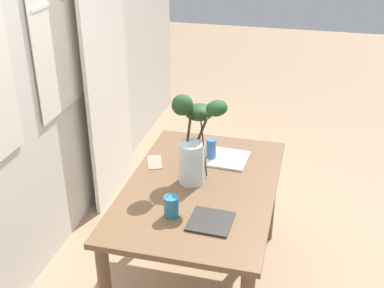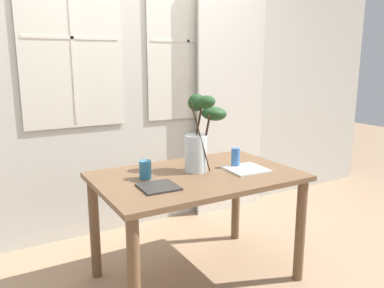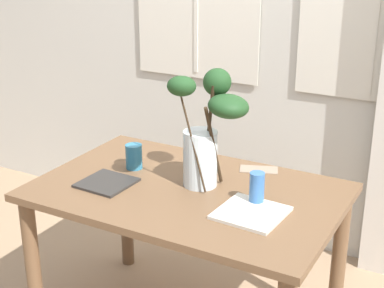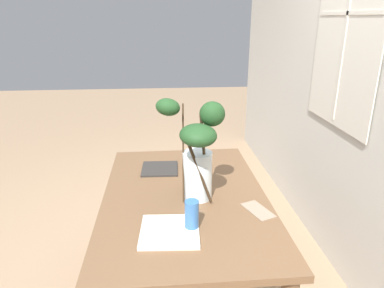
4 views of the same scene
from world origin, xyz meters
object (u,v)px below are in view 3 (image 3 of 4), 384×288
Objects in this scene: drinking_glass_blue_left at (134,157)px; plate_square_left at (107,183)px; vase_with_branches at (207,134)px; drinking_glass_blue_right at (257,188)px; plate_square_right at (251,213)px; dining_table at (188,213)px.

plate_square_left is (-0.01, -0.21, -0.05)m from drinking_glass_blue_left.
drinking_glass_blue_right is (0.26, -0.05, -0.18)m from vase_with_branches.
plate_square_left is (-0.67, -0.14, -0.06)m from drinking_glass_blue_right.
drinking_glass_blue_right reaches higher than plate_square_left.
vase_with_branches is 4.60× the size of drinking_glass_blue_left.
plate_square_right is at bearing 3.42° from plate_square_left.
vase_with_branches is (0.06, 0.06, 0.37)m from dining_table.
dining_table is 9.51× the size of drinking_glass_blue_right.
drinking_glass_blue_left is at bearing 165.87° from plate_square_right.
plate_square_left is (-0.34, -0.13, 0.12)m from dining_table.
dining_table is 11.26× the size of drinking_glass_blue_left.
dining_table is 0.38m from vase_with_branches.
drinking_glass_blue_left is at bearing 176.69° from vase_with_branches.
dining_table is at bearing 165.25° from plate_square_right.
drinking_glass_blue_right reaches higher than plate_square_right.
drinking_glass_blue_left is at bearing 173.76° from drinking_glass_blue_right.
dining_table is 0.38m from plate_square_right.
plate_square_right is (0.69, 0.04, 0.00)m from plate_square_left.
plate_square_right is (0.02, -0.10, -0.06)m from drinking_glass_blue_right.
plate_square_left reaches higher than dining_table.
drinking_glass_blue_left reaches higher than plate_square_left.
drinking_glass_blue_right is at bearing 100.73° from plate_square_right.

